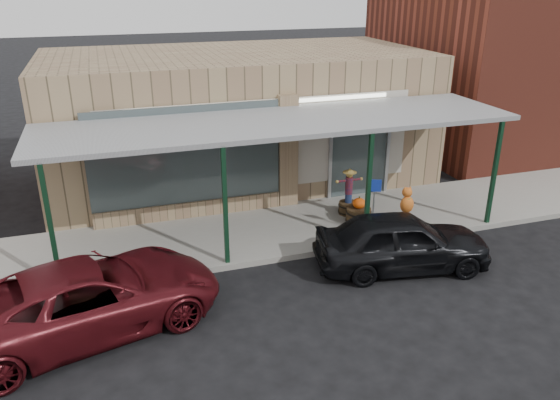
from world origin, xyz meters
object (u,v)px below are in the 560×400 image
object	(u,v)px
parked_sedan	(402,241)
car_maroon	(90,297)
barrel_scarecrow	(348,199)
handicap_sign	(374,200)
barrel_pumpkin	(359,214)

from	to	relation	value
parked_sedan	car_maroon	size ratio (longest dim) A/B	0.85
barrel_scarecrow	handicap_sign	world-z (taller)	handicap_sign
car_maroon	parked_sedan	bearing A→B (deg)	-102.31
handicap_sign	car_maroon	distance (m)	7.19
barrel_pumpkin	handicap_sign	xyz separation A→B (m)	(0.01, -0.79, 0.72)
barrel_scarecrow	parked_sedan	world-z (taller)	parked_sedan
barrel_pumpkin	handicap_sign	distance (m)	1.06
barrel_scarecrow	car_maroon	distance (m)	7.66
parked_sedan	barrel_pumpkin	bearing A→B (deg)	10.26
barrel_scarecrow	handicap_sign	xyz separation A→B (m)	(0.01, -1.47, 0.53)
barrel_pumpkin	parked_sedan	bearing A→B (deg)	-89.89
parked_sedan	car_maroon	bearing A→B (deg)	102.42
car_maroon	barrel_pumpkin	bearing A→B (deg)	-84.26
barrel_scarecrow	barrel_pumpkin	world-z (taller)	barrel_scarecrow
handicap_sign	car_maroon	bearing A→B (deg)	-141.27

